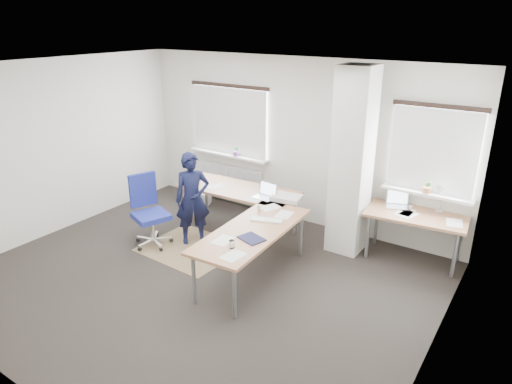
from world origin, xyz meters
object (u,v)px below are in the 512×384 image
Objects in this scene: desk_side at (416,217)px; task_chair at (151,226)px; person at (193,199)px; desk_main at (247,210)px.

desk_side is 1.30× the size of task_chair.
task_chair is 0.79m from person.
desk_main is 2.44m from desk_side.
person is (0.51, 0.43, 0.42)m from task_chair.
person is (-0.89, -0.22, 0.05)m from desk_main.
person is at bearing -169.12° from desk_main.
desk_side is at bearing 47.43° from task_chair.
desk_main is 0.91m from person.
task_chair is (-3.56, -1.79, -0.37)m from desk_side.
desk_main is 2.33× the size of task_chair.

